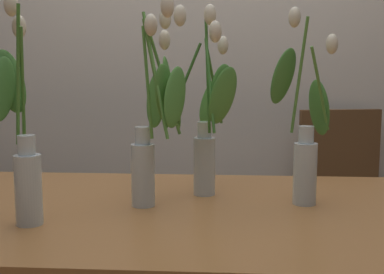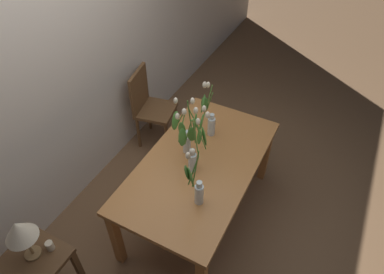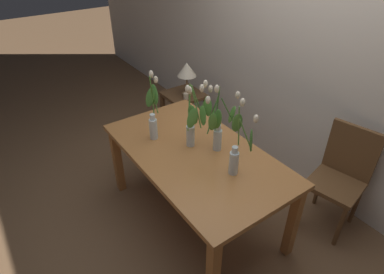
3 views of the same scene
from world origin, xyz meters
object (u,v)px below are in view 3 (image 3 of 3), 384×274
object	(u,v)px
tulip_vase_2	(218,125)
tulip_vase_3	(153,117)
tulip_vase_0	(194,122)
side_table	(184,102)
tulip_vase_1	(237,151)
dining_table	(196,161)
dining_chair	(341,173)
pillar_candle	(186,96)
table_lamp	(187,70)

from	to	relation	value
tulip_vase_2	tulip_vase_3	world-z (taller)	tulip_vase_3
tulip_vase_0	side_table	xyz separation A→B (m)	(-1.18, 0.70, -0.54)
tulip_vase_0	tulip_vase_3	xyz separation A→B (m)	(-0.32, -0.18, -0.04)
tulip_vase_1	side_table	distance (m)	1.80
tulip_vase_1	side_table	bearing A→B (deg)	158.78
side_table	dining_table	bearing A→B (deg)	-30.04
dining_chair	pillar_candle	xyz separation A→B (m)	(-1.82, -0.32, 0.06)
tulip_vase_0	pillar_candle	xyz separation A→B (m)	(-1.05, 0.64, -0.38)
table_lamp	dining_table	bearing A→B (deg)	-31.64
tulip_vase_3	dining_chair	world-z (taller)	tulip_vase_3
tulip_vase_1	tulip_vase_3	bearing A→B (deg)	-161.42
side_table	dining_chair	bearing A→B (deg)	7.67
tulip_vase_2	tulip_vase_3	size ratio (longest dim) A/B	0.99
tulip_vase_0	tulip_vase_3	world-z (taller)	tulip_vase_0
tulip_vase_3	side_table	distance (m)	1.34
tulip_vase_3	pillar_candle	size ratio (longest dim) A/B	7.78
dining_chair	pillar_candle	distance (m)	1.85
dining_table	tulip_vase_2	world-z (taller)	tulip_vase_2
dining_table	table_lamp	size ratio (longest dim) A/B	4.02
tulip_vase_2	pillar_candle	distance (m)	1.34
tulip_vase_2	table_lamp	world-z (taller)	tulip_vase_2
dining_chair	side_table	xyz separation A→B (m)	(-1.96, -0.26, -0.09)
tulip_vase_2	dining_chair	size ratio (longest dim) A/B	0.62
tulip_vase_3	pillar_candle	bearing A→B (deg)	131.78
dining_table	tulip_vase_2	distance (m)	0.36
dining_table	tulip_vase_2	size ratio (longest dim) A/B	2.76
table_lamp	side_table	bearing A→B (deg)	-155.61
dining_chair	side_table	size ratio (longest dim) A/B	1.69
tulip_vase_1	tulip_vase_2	bearing A→B (deg)	168.72
dining_table	tulip_vase_0	xyz separation A→B (m)	(-0.06, 0.03, 0.32)
dining_table	tulip_vase_0	world-z (taller)	tulip_vase_0
tulip_vase_3	pillar_candle	xyz separation A→B (m)	(-0.73, 0.82, -0.35)
tulip_vase_3	dining_table	bearing A→B (deg)	22.57
tulip_vase_0	dining_chair	bearing A→B (deg)	51.19
tulip_vase_1	pillar_candle	bearing A→B (deg)	159.01
dining_table	tulip_vase_0	bearing A→B (deg)	157.62
tulip_vase_1	table_lamp	world-z (taller)	tulip_vase_1
tulip_vase_2	pillar_candle	size ratio (longest dim) A/B	7.72
dining_table	tulip_vase_3	xyz separation A→B (m)	(-0.38, -0.16, 0.28)
dining_table	side_table	size ratio (longest dim) A/B	2.91
tulip_vase_2	side_table	size ratio (longest dim) A/B	1.05
dining_chair	dining_table	bearing A→B (deg)	-125.67
dining_table	dining_chair	size ratio (longest dim) A/B	1.72
tulip_vase_2	pillar_candle	bearing A→B (deg)	156.74
tulip_vase_1	dining_chair	distance (m)	1.03
table_lamp	tulip_vase_2	bearing A→B (deg)	-24.75
tulip_vase_0	side_table	bearing A→B (deg)	149.57
dining_chair	side_table	distance (m)	1.98
tulip_vase_3	table_lamp	bearing A→B (deg)	132.54
table_lamp	dining_chair	bearing A→B (deg)	7.26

